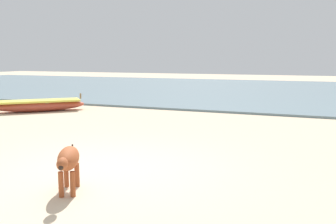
{
  "coord_description": "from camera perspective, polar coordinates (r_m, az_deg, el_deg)",
  "views": [
    {
      "loc": [
        3.46,
        -5.42,
        1.93
      ],
      "look_at": [
        -0.05,
        3.16,
        0.6
      ],
      "focal_mm": 39.88,
      "sensor_mm": 36.0,
      "label": 1
    }
  ],
  "objects": [
    {
      "name": "fishing_boat_2",
      "position": [
        14.54,
        -19.04,
        1.01
      ],
      "size": [
        2.94,
        2.87,
        0.62
      ],
      "rotation": [
        0.0,
        0.0,
        0.76
      ],
      "color": "#B74733",
      "rests_on": "ground"
    },
    {
      "name": "calf_near_rust",
      "position": [
        5.59,
        -15.02,
        -7.19
      ],
      "size": [
        0.65,
        0.96,
        0.66
      ],
      "rotation": [
        0.0,
        0.0,
        5.2
      ],
      "color": "#9E4C28",
      "rests_on": "ground"
    },
    {
      "name": "sea_water",
      "position": [
        23.28,
        13.63,
        3.28
      ],
      "size": [
        60.0,
        20.0,
        0.08
      ],
      "primitive_type": "cube",
      "color": "slate",
      "rests_on": "ground"
    },
    {
      "name": "ground",
      "position": [
        6.71,
        -10.0,
        -8.67
      ],
      "size": [
        80.0,
        80.0,
        0.0
      ],
      "primitive_type": "plane",
      "color": "beige"
    }
  ]
}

